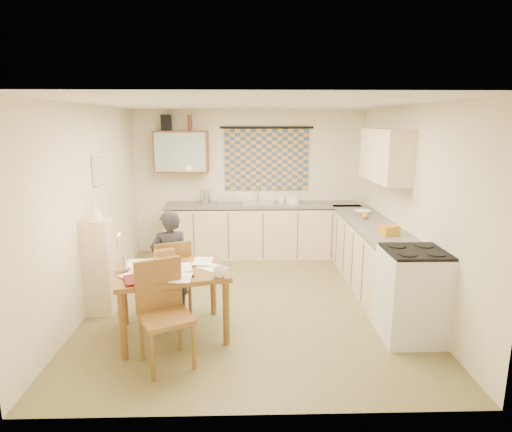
{
  "coord_description": "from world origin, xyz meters",
  "views": [
    {
      "loc": [
        -0.08,
        -5.24,
        2.29
      ],
      "look_at": [
        0.06,
        0.2,
        1.09
      ],
      "focal_mm": 30.0,
      "sensor_mm": 36.0,
      "label": 1
    }
  ],
  "objects_px": {
    "chair_far": "(172,290)",
    "shelf_stand": "(99,267)",
    "counter_right": "(374,258)",
    "stove": "(412,295)",
    "dining_table": "(173,302)",
    "person": "(171,262)",
    "counter_back": "(262,230)"
  },
  "relations": [
    {
      "from": "chair_far",
      "to": "shelf_stand",
      "type": "height_order",
      "value": "shelf_stand"
    },
    {
      "from": "counter_right",
      "to": "chair_far",
      "type": "xyz_separation_m",
      "value": [
        -2.68,
        -0.69,
        -0.16
      ]
    },
    {
      "from": "stove",
      "to": "shelf_stand",
      "type": "xyz_separation_m",
      "value": [
        -3.54,
        0.72,
        0.09
      ]
    },
    {
      "from": "counter_right",
      "to": "dining_table",
      "type": "height_order",
      "value": "counter_right"
    },
    {
      "from": "dining_table",
      "to": "chair_far",
      "type": "distance_m",
      "value": 0.57
    },
    {
      "from": "counter_right",
      "to": "shelf_stand",
      "type": "height_order",
      "value": "shelf_stand"
    },
    {
      "from": "stove",
      "to": "counter_right",
      "type": "bearing_deg",
      "value": 90.0
    },
    {
      "from": "counter_right",
      "to": "person",
      "type": "distance_m",
      "value": 2.77
    },
    {
      "from": "stove",
      "to": "dining_table",
      "type": "xyz_separation_m",
      "value": [
        -2.57,
        0.14,
        -0.11
      ]
    },
    {
      "from": "stove",
      "to": "dining_table",
      "type": "height_order",
      "value": "stove"
    },
    {
      "from": "person",
      "to": "stove",
      "type": "bearing_deg",
      "value": 148.62
    },
    {
      "from": "counter_back",
      "to": "person",
      "type": "xyz_separation_m",
      "value": [
        -1.19,
        -2.28,
        0.19
      ]
    },
    {
      "from": "counter_back",
      "to": "dining_table",
      "type": "height_order",
      "value": "counter_back"
    },
    {
      "from": "counter_back",
      "to": "person",
      "type": "bearing_deg",
      "value": -117.64
    },
    {
      "from": "counter_right",
      "to": "dining_table",
      "type": "xyz_separation_m",
      "value": [
        -2.57,
        -1.24,
        -0.07
      ]
    },
    {
      "from": "stove",
      "to": "chair_far",
      "type": "height_order",
      "value": "stove"
    },
    {
      "from": "chair_far",
      "to": "dining_table",
      "type": "bearing_deg",
      "value": 77.16
    },
    {
      "from": "person",
      "to": "counter_back",
      "type": "bearing_deg",
      "value": -134.49
    },
    {
      "from": "counter_right",
      "to": "stove",
      "type": "bearing_deg",
      "value": -90.0
    },
    {
      "from": "stove",
      "to": "counter_back",
      "type": "bearing_deg",
      "value": 116.47
    },
    {
      "from": "counter_back",
      "to": "dining_table",
      "type": "bearing_deg",
      "value": -111.04
    },
    {
      "from": "chair_far",
      "to": "shelf_stand",
      "type": "relative_size",
      "value": 0.8
    },
    {
      "from": "counter_back",
      "to": "stove",
      "type": "distance_m",
      "value": 3.32
    },
    {
      "from": "chair_far",
      "to": "shelf_stand",
      "type": "bearing_deg",
      "value": -26.13
    },
    {
      "from": "stove",
      "to": "dining_table",
      "type": "relative_size",
      "value": 0.74
    },
    {
      "from": "dining_table",
      "to": "person",
      "type": "bearing_deg",
      "value": 86.14
    },
    {
      "from": "stove",
      "to": "person",
      "type": "xyz_separation_m",
      "value": [
        -2.68,
        0.69,
        0.15
      ]
    },
    {
      "from": "chair_far",
      "to": "counter_right",
      "type": "bearing_deg",
      "value": 170.6
    },
    {
      "from": "shelf_stand",
      "to": "dining_table",
      "type": "bearing_deg",
      "value": -31.13
    },
    {
      "from": "dining_table",
      "to": "chair_far",
      "type": "height_order",
      "value": "chair_far"
    },
    {
      "from": "counter_back",
      "to": "shelf_stand",
      "type": "height_order",
      "value": "shelf_stand"
    },
    {
      "from": "shelf_stand",
      "to": "stove",
      "type": "bearing_deg",
      "value": -11.51
    }
  ]
}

